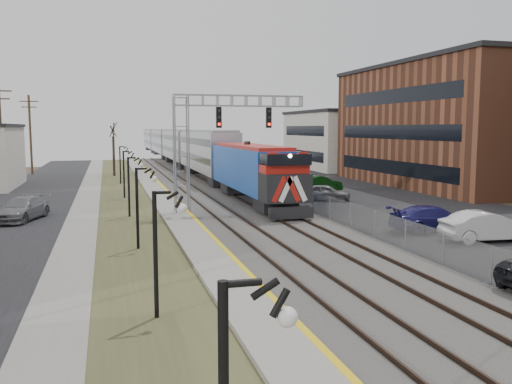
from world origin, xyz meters
name	(u,v)px	position (x,y,z in m)	size (l,w,h in m)	color
street_west	(23,207)	(-11.50, 35.00, 0.02)	(7.00, 120.00, 0.04)	black
sidewalk	(86,204)	(-7.00, 35.00, 0.04)	(2.00, 120.00, 0.08)	gray
grass_median	(126,203)	(-4.00, 35.00, 0.03)	(4.00, 120.00, 0.06)	#3F4726
platform	(164,200)	(-1.00, 35.00, 0.12)	(2.00, 120.00, 0.24)	gray
ballast_bed	(225,199)	(4.00, 35.00, 0.10)	(8.00, 120.00, 0.20)	#595651
parking_lot	(358,195)	(16.00, 35.00, 0.02)	(16.00, 120.00, 0.04)	black
platform_edge	(175,198)	(-0.12, 35.00, 0.24)	(0.24, 120.00, 0.01)	gold
track_near	(201,197)	(2.00, 35.00, 0.28)	(1.58, 120.00, 0.15)	#2D2119
track_far	(243,196)	(5.50, 35.00, 0.28)	(1.58, 120.00, 0.15)	#2D2119
train	(177,147)	(5.50, 78.62, 2.94)	(3.00, 108.65, 5.33)	#1443A4
signal_gantry	(206,133)	(1.22, 27.99, 5.59)	(9.00, 1.07, 8.15)	gray
lampposts	(137,208)	(-4.00, 18.29, 2.00)	(0.14, 62.14, 4.00)	black
fence	(274,189)	(8.20, 35.00, 0.80)	(0.04, 120.00, 1.60)	gray
bare_trees	(13,168)	(-12.66, 38.91, 2.70)	(12.30, 42.30, 5.95)	#382D23
car_lot_b	(487,227)	(13.58, 15.06, 0.78)	(1.65, 4.73, 1.56)	silver
car_lot_d	(433,219)	(12.45, 18.10, 0.74)	(2.07, 5.09, 1.48)	navy
car_lot_e	(326,193)	(11.64, 31.89, 0.67)	(1.59, 3.96, 1.35)	slate
car_lot_f	(318,185)	(12.98, 36.99, 0.79)	(1.68, 4.82, 1.59)	#0C3C0F
car_street_b	(22,209)	(-10.70, 28.49, 0.74)	(2.06, 5.08, 1.47)	slate
car_lot_g	(277,178)	(11.44, 44.39, 0.76)	(2.51, 5.45, 1.51)	slate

